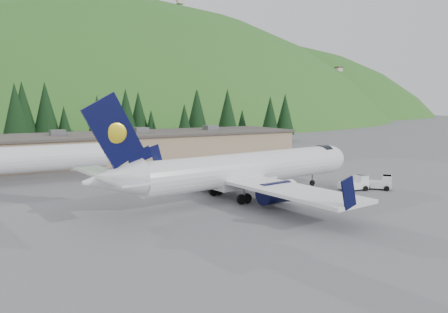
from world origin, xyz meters
The scene contains 8 objects.
ground centered at (0.00, 0.00, 0.00)m, with size 600.00×600.00×0.00m, color #5B5B61.
airliner centered at (-1.03, -0.12, 3.15)m, with size 35.61×33.49×11.81m.
baggage_tug_a centered at (13.39, -3.55, 0.82)m, with size 3.67×2.53×1.83m.
baggage_tug_b centered at (16.41, -4.71, 0.81)m, with size 3.51×3.67×1.81m.
terminal_building centered at (-5.01, 38.00, 2.62)m, with size 71.00×17.00×6.10m.
ramp_worker centered at (8.96, -6.74, 0.84)m, with size 0.61×0.40×1.67m, color #E3A900.
tree_line centered at (-8.79, 61.63, 7.80)m, with size 112.47×19.37×14.42m.
hills centered at (53.34, 207.38, -82.80)m, with size 614.00×330.00×300.00m.
Camera 1 is at (-27.20, -41.85, 10.90)m, focal length 35.00 mm.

